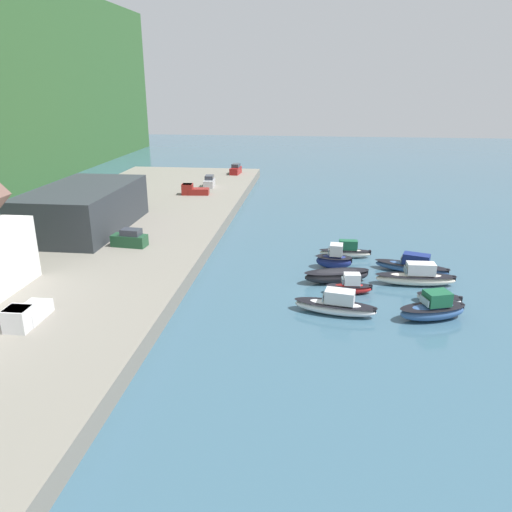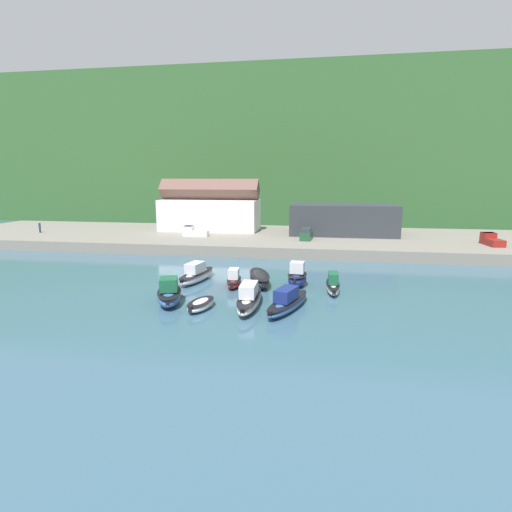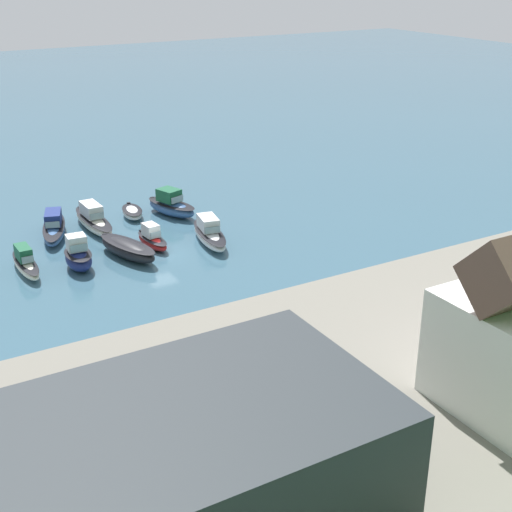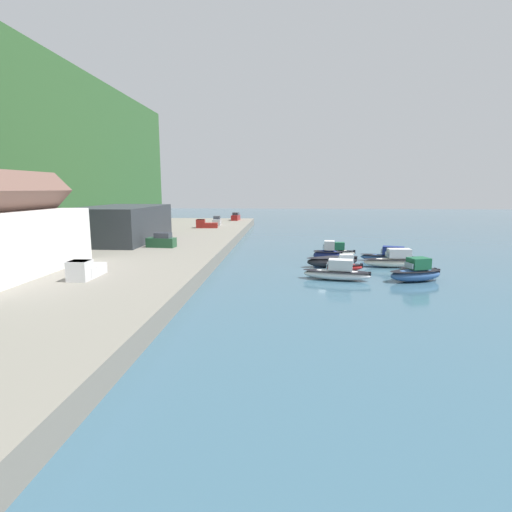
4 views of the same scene
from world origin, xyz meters
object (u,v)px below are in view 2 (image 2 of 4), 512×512
(moored_boat_2, at_px, (259,278))
(moored_boat_4, at_px, (333,285))
(moored_boat_7, at_px, (249,298))
(parked_car_1, at_px, (306,235))
(moored_boat_5, at_px, (169,294))
(pickup_truck_0, at_px, (491,240))
(pickup_truck_1, at_px, (194,232))
(moored_boat_6, at_px, (201,304))
(person_on_quay, at_px, (40,227))
(moored_boat_0, at_px, (196,274))
(moored_boat_8, at_px, (288,302))
(moored_boat_1, at_px, (234,280))
(moored_boat_3, at_px, (297,277))

(moored_boat_2, relative_size, moored_boat_4, 1.17)
(moored_boat_7, bearing_deg, moored_boat_4, 39.14)
(parked_car_1, bearing_deg, moored_boat_5, -104.71)
(pickup_truck_0, relative_size, pickup_truck_1, 1.03)
(moored_boat_6, relative_size, parked_car_1, 1.04)
(moored_boat_5, height_order, moored_boat_6, moored_boat_5)
(moored_boat_5, relative_size, moored_boat_7, 0.79)
(parked_car_1, xyz_separation_m, pickup_truck_0, (29.85, -0.59, -0.10))
(moored_boat_6, bearing_deg, person_on_quay, 151.87)
(moored_boat_0, distance_m, moored_boat_5, 8.78)
(moored_boat_8, distance_m, parked_car_1, 33.49)
(moored_boat_5, bearing_deg, pickup_truck_1, 85.61)
(moored_boat_1, relative_size, moored_boat_5, 0.71)
(parked_car_1, relative_size, pickup_truck_1, 0.92)
(moored_boat_2, xyz_separation_m, moored_boat_8, (4.09, -8.70, 0.01))
(moored_boat_0, xyz_separation_m, moored_boat_1, (5.04, -1.57, -0.10))
(person_on_quay, bearing_deg, moored_boat_7, -34.94)
(moored_boat_0, height_order, moored_boat_3, moored_boat_3)
(moored_boat_3, distance_m, moored_boat_8, 8.86)
(moored_boat_4, distance_m, pickup_truck_0, 36.36)
(pickup_truck_1, bearing_deg, moored_boat_7, -154.64)
(moored_boat_0, distance_m, pickup_truck_0, 48.48)
(moored_boat_5, distance_m, parked_car_1, 35.47)
(person_on_quay, bearing_deg, moored_boat_0, -31.90)
(moored_boat_4, distance_m, parked_car_1, 26.53)
(moored_boat_1, xyz_separation_m, person_on_quay, (-45.42, 26.70, 2.09))
(pickup_truck_1, relative_size, person_on_quay, 2.22)
(moored_boat_0, bearing_deg, moored_boat_5, -79.77)
(moored_boat_5, bearing_deg, parked_car_1, 51.04)
(moored_boat_3, distance_m, moored_boat_7, 9.55)
(moored_boat_5, distance_m, pickup_truck_1, 35.40)
(moored_boat_8, height_order, person_on_quay, person_on_quay)
(moored_boat_4, xyz_separation_m, pickup_truck_1, (-25.06, 27.25, 1.80))
(person_on_quay, bearing_deg, moored_boat_5, -40.06)
(moored_boat_1, bearing_deg, moored_boat_2, 18.63)
(moored_boat_0, xyz_separation_m, parked_car_1, (12.33, 24.41, 1.81))
(moored_boat_6, xyz_separation_m, parked_car_1, (8.67, 34.60, 2.17))
(moored_boat_0, bearing_deg, pickup_truck_1, 119.31)
(moored_boat_4, bearing_deg, moored_boat_1, 178.11)
(moored_boat_8, bearing_deg, parked_car_1, 107.85)
(moored_boat_1, xyz_separation_m, moored_boat_4, (11.34, -0.17, 0.01))
(moored_boat_7, relative_size, moored_boat_8, 1.00)
(moored_boat_1, distance_m, pickup_truck_1, 30.41)
(moored_boat_2, relative_size, person_on_quay, 3.54)
(moored_boat_3, height_order, pickup_truck_1, pickup_truck_1)
(pickup_truck_0, distance_m, person_on_quay, 82.57)
(moored_boat_6, bearing_deg, moored_boat_8, 18.54)
(moored_boat_2, distance_m, moored_boat_5, 11.57)
(moored_boat_2, xyz_separation_m, moored_boat_6, (-4.19, -9.85, -0.30))
(moored_boat_5, xyz_separation_m, person_on_quay, (-40.33, 33.92, 1.87))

